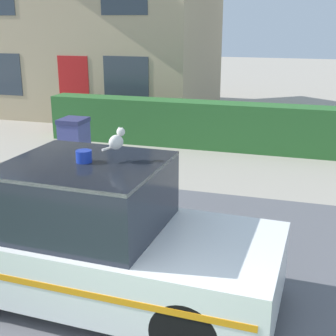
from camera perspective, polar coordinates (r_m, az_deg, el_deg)
name	(u,v)px	position (r m, az deg, el deg)	size (l,w,h in m)	color
road_strip	(191,265)	(6.38, 2.78, -11.71)	(28.00, 5.48, 0.01)	#5B5B60
garden_hedge	(218,126)	(11.88, 6.12, 5.16)	(9.03, 0.68, 1.17)	#2D662D
police_car	(96,239)	(5.44, -8.78, -8.55)	(4.13, 1.83, 1.77)	black
cat	(117,140)	(5.09, -6.24, 3.36)	(0.22, 0.24, 0.24)	silver
wheelie_bin	(74,140)	(10.86, -11.34, 3.34)	(0.57, 0.62, 1.01)	#474C8C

